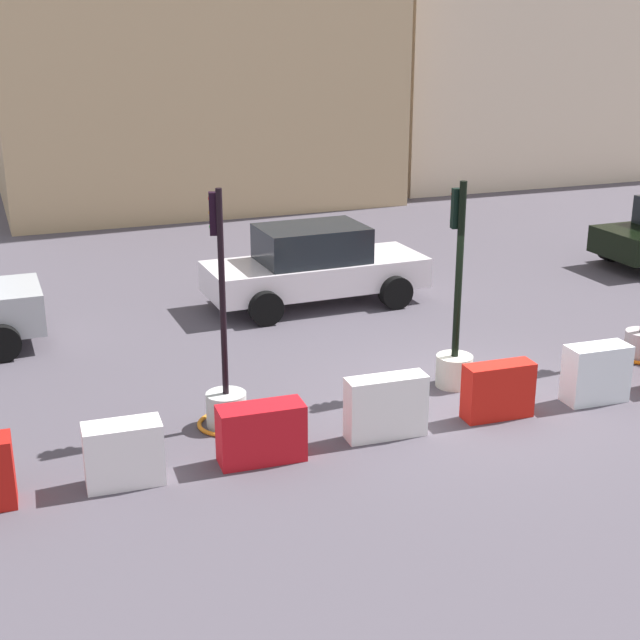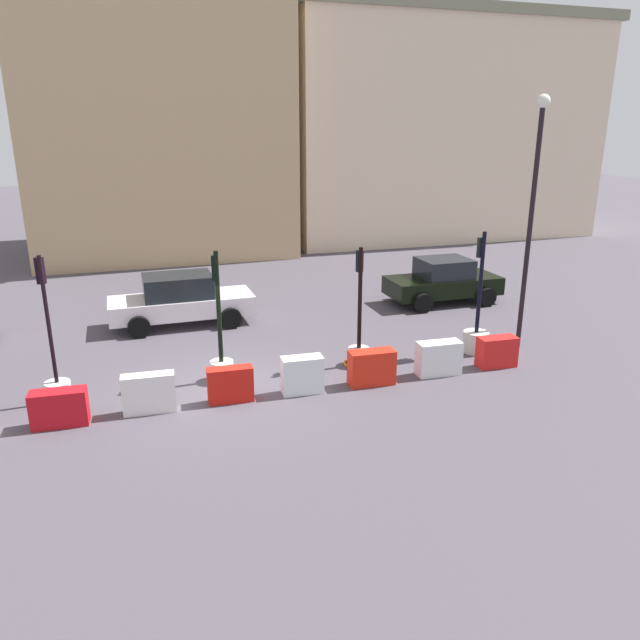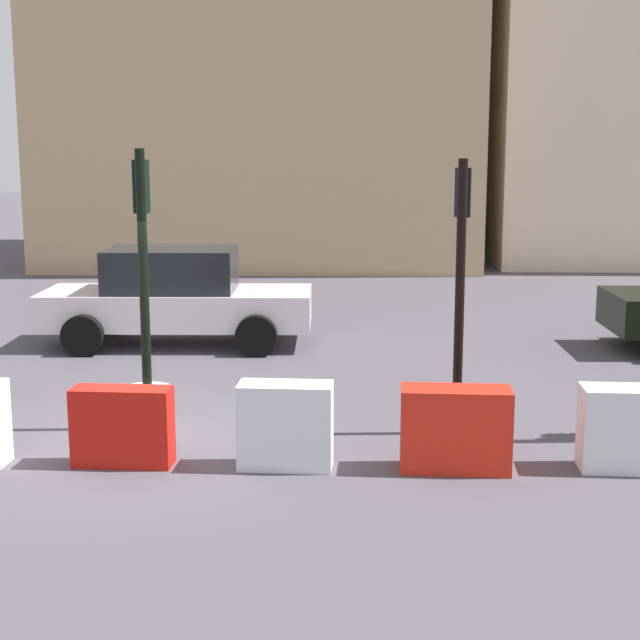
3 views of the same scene
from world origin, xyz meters
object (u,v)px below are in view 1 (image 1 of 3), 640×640
Objects in this scene: construction_barrier_5 at (596,373)px; construction_barrier_2 at (261,433)px; construction_barrier_1 at (124,454)px; construction_barrier_4 at (498,391)px; construction_barrier_3 at (386,407)px; traffic_light_2 at (455,344)px; traffic_light_1 at (225,389)px; car_white_van at (314,266)px.

construction_barrier_2 is at bearing -179.57° from construction_barrier_5.
construction_barrier_1 is 0.94× the size of construction_barrier_4.
construction_barrier_5 reaches higher than construction_barrier_3.
construction_barrier_2 is (1.82, -0.03, -0.02)m from construction_barrier_1.
construction_barrier_2 is at bearing -0.88° from construction_barrier_1.
traffic_light_2 is 5.68m from construction_barrier_1.
construction_barrier_4 is at bearing 1.01° from construction_barrier_2.
traffic_light_1 reaches higher than traffic_light_2.
construction_barrier_3 is 1.83m from construction_barrier_4.
traffic_light_1 is 3.48× the size of construction_barrier_1.
traffic_light_2 is at bearing -83.84° from car_white_van.
car_white_van is (-0.54, 6.25, 0.40)m from construction_barrier_4.
traffic_light_2 reaches higher than construction_barrier_3.
traffic_light_2 is at bearing 1.97° from traffic_light_1.
construction_barrier_5 is (1.74, -0.02, 0.03)m from construction_barrier_4.
construction_barrier_1 is at bearing -166.24° from traffic_light_2.
construction_barrier_5 is (1.74, -1.34, -0.25)m from traffic_light_2.
construction_barrier_4 is at bearing 179.18° from construction_barrier_5.
construction_barrier_4 is 1.06× the size of construction_barrier_5.
construction_barrier_1 is at bearing -179.90° from construction_barrier_5.
car_white_van is (4.98, 6.29, 0.41)m from construction_barrier_1.
construction_barrier_3 is (2.01, -1.17, -0.11)m from traffic_light_1.
traffic_light_2 is 3.11× the size of construction_barrier_4.
traffic_light_1 is 1.27m from construction_barrier_2.
construction_barrier_2 is at bearing -83.40° from traffic_light_1.
construction_barrier_1 is 7.26m from construction_barrier_5.
construction_barrier_3 reaches higher than construction_barrier_2.
traffic_light_1 reaches higher than car_white_van.
traffic_light_2 reaches higher than construction_barrier_4.
car_white_van is (3.30, 5.07, 0.26)m from traffic_light_1.
construction_barrier_3 is 3.57m from construction_barrier_5.
car_white_van is at bearing 56.89° from traffic_light_1.
construction_barrier_5 is at bearing -12.19° from traffic_light_1.
car_white_van is at bearing 51.61° from construction_barrier_1.
car_white_van is (1.29, 6.24, 0.37)m from construction_barrier_3.
construction_barrier_1 reaches higher than construction_barrier_2.
traffic_light_1 is 2.08m from construction_barrier_1.
construction_barrier_4 is 1.74m from construction_barrier_5.
construction_barrier_4 is (5.52, 0.04, 0.01)m from construction_barrier_1.
traffic_light_1 is 5.71m from construction_barrier_5.
car_white_van is at bearing 96.16° from traffic_light_2.
construction_barrier_4 is at bearing 0.39° from construction_barrier_1.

